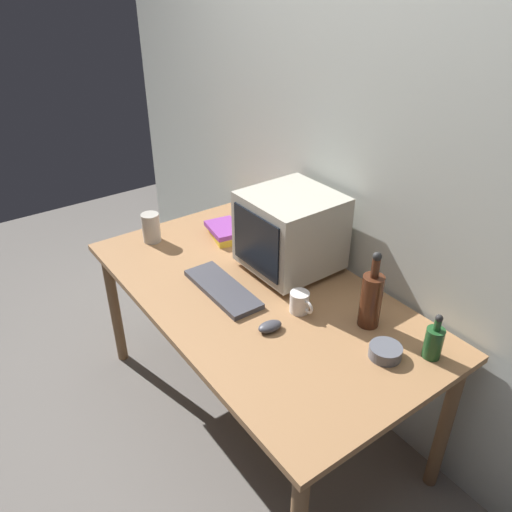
# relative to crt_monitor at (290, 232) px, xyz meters

# --- Properties ---
(ground_plane) EXTENTS (6.00, 6.00, 0.00)m
(ground_plane) POSITION_rel_crt_monitor_xyz_m (0.06, -0.24, -0.93)
(ground_plane) COLOR slate
(back_wall) EXTENTS (4.00, 0.08, 2.50)m
(back_wall) POSITION_rel_crt_monitor_xyz_m (0.06, 0.27, 0.32)
(back_wall) COLOR beige
(back_wall) RESTS_ON ground
(desk) EXTENTS (1.66, 0.90, 0.74)m
(desk) POSITION_rel_crt_monitor_xyz_m (0.06, -0.24, -0.27)
(desk) COLOR #9E7047
(desk) RESTS_ON ground
(crt_monitor) EXTENTS (0.38, 0.39, 0.37)m
(crt_monitor) POSITION_rel_crt_monitor_xyz_m (0.00, 0.00, 0.00)
(crt_monitor) COLOR #B2AD9E
(crt_monitor) RESTS_ON desk
(keyboard) EXTENTS (0.42, 0.15, 0.02)m
(keyboard) POSITION_rel_crt_monitor_xyz_m (-0.02, -0.35, -0.18)
(keyboard) COLOR #3F3F47
(keyboard) RESTS_ON desk
(computer_mouse) EXTENTS (0.07, 0.11, 0.04)m
(computer_mouse) POSITION_rel_crt_monitor_xyz_m (0.31, -0.34, -0.17)
(computer_mouse) COLOR #3F3F47
(computer_mouse) RESTS_ON desk
(bottle_tall) EXTENTS (0.08, 0.08, 0.33)m
(bottle_tall) POSITION_rel_crt_monitor_xyz_m (0.50, -0.01, -0.07)
(bottle_tall) COLOR #472314
(bottle_tall) RESTS_ON desk
(bottle_short) EXTENTS (0.07, 0.07, 0.19)m
(bottle_short) POSITION_rel_crt_monitor_xyz_m (0.77, 0.04, -0.12)
(bottle_short) COLOR #1E4C23
(bottle_short) RESTS_ON desk
(book_stack) EXTENTS (0.24, 0.18, 0.06)m
(book_stack) POSITION_rel_crt_monitor_xyz_m (-0.43, -0.07, -0.16)
(book_stack) COLOR gold
(book_stack) RESTS_ON desk
(mug) EXTENTS (0.12, 0.08, 0.09)m
(mug) POSITION_rel_crt_monitor_xyz_m (0.28, -0.17, -0.15)
(mug) COLOR white
(mug) RESTS_ON desk
(cd_spindle) EXTENTS (0.12, 0.12, 0.04)m
(cd_spindle) POSITION_rel_crt_monitor_xyz_m (0.67, -0.10, -0.17)
(cd_spindle) COLOR #595B66
(cd_spindle) RESTS_ON desk
(metal_canister) EXTENTS (0.09, 0.09, 0.15)m
(metal_canister) POSITION_rel_crt_monitor_xyz_m (-0.61, -0.40, -0.12)
(metal_canister) COLOR #B7B2A8
(metal_canister) RESTS_ON desk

